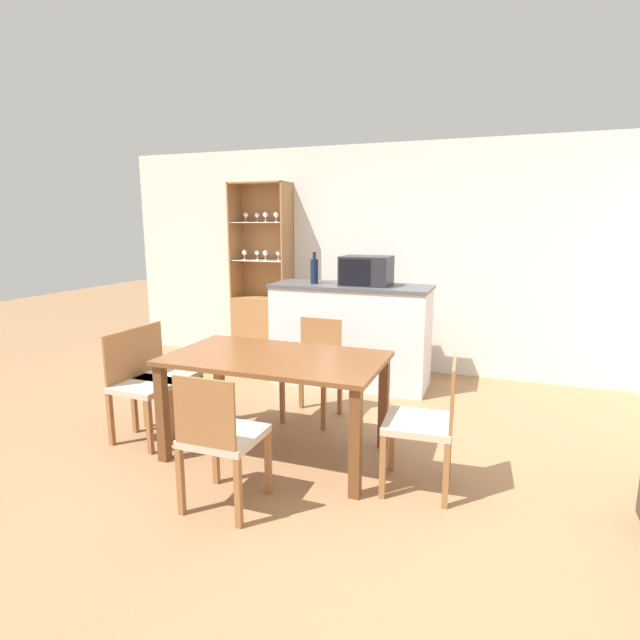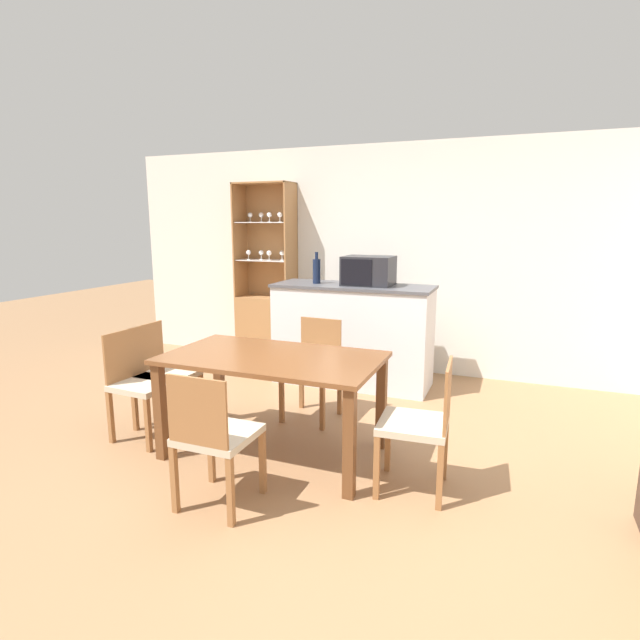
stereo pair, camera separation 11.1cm
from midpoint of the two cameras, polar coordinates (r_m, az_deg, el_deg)
The scene contains 12 objects.
ground_plane at distance 3.66m, azimuth -2.51°, elevation -16.41°, with size 18.00×18.00×0.00m, color #936B47.
wall_back at distance 5.78m, azimuth 7.55°, elevation 6.87°, with size 6.80×0.06×2.55m.
kitchen_counter at distance 5.26m, azimuth 2.89°, elevation -1.67°, with size 1.65×0.61×1.06m.
display_cabinet at distance 6.21m, azimuth -7.03°, elevation 0.96°, with size 0.71×0.36×2.15m.
dining_table at distance 3.64m, azimuth -5.97°, elevation -5.72°, with size 1.55×0.88×0.75m.
dining_chair_head_near at distance 3.08m, azimuth -12.32°, elevation -12.98°, with size 0.42×0.42×0.86m.
dining_chair_head_far at distance 4.36m, azimuth -1.46°, elevation -5.46°, with size 0.44×0.44×0.86m.
dining_chair_side_right_near at distance 3.27m, azimuth 10.96°, elevation -11.47°, with size 0.45×0.45×0.86m.
dining_chair_side_left_far at distance 4.37m, azimuth -18.23°, elevation -5.99°, with size 0.43×0.43×0.86m.
dining_chair_side_left_near at distance 4.18m, azimuth -20.47°, elevation -6.92°, with size 0.44×0.44×0.86m.
microwave at distance 5.14m, azimuth 4.70°, elevation 5.65°, with size 0.50×0.39×0.30m.
wine_bottle at distance 5.26m, azimuth -1.26°, elevation 5.67°, with size 0.08×0.08×0.33m.
Camera 1 is at (1.21, -3.01, 1.69)m, focal length 28.00 mm.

